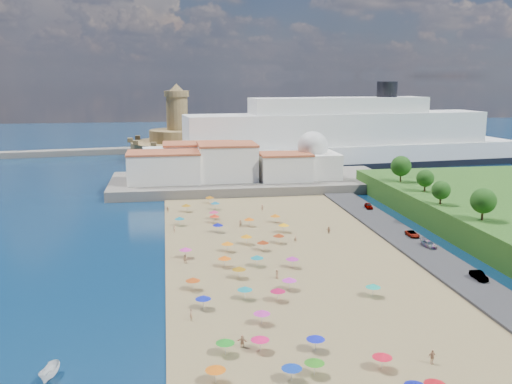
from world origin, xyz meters
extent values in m
plane|color=#071938|center=(0.00, 0.00, 0.00)|extent=(700.00, 700.00, 0.00)
cube|color=#59544C|center=(10.00, 73.00, 1.50)|extent=(90.00, 36.00, 3.00)
cube|color=#59544C|center=(-12.00, 108.00, 1.20)|extent=(18.00, 70.00, 2.40)
cube|color=silver|center=(-18.00, 69.00, 7.50)|extent=(22.00, 14.00, 9.00)
cube|color=silver|center=(2.00, 71.00, 8.50)|extent=(18.00, 16.00, 11.00)
cube|color=silver|center=(20.00, 67.00, 7.00)|extent=(16.00, 12.00, 8.00)
cube|color=silver|center=(-6.00, 83.00, 8.00)|extent=(24.00, 14.00, 10.00)
cube|color=silver|center=(30.00, 71.00, 7.00)|extent=(16.00, 16.00, 8.00)
sphere|color=silver|center=(30.00, 71.00, 13.00)|extent=(10.00, 10.00, 10.00)
cylinder|color=silver|center=(30.00, 71.00, 16.80)|extent=(1.20, 1.20, 1.60)
cylinder|color=#9D814E|center=(-12.00, 138.00, 4.00)|extent=(40.00, 40.00, 8.00)
cylinder|color=#9D814E|center=(-12.00, 138.00, 10.50)|extent=(24.00, 24.00, 5.00)
cylinder|color=#9D814E|center=(-12.00, 138.00, 20.00)|extent=(9.00, 9.00, 14.00)
cylinder|color=#9D814E|center=(-12.00, 138.00, 28.20)|extent=(10.40, 10.40, 2.40)
cone|color=#9D814E|center=(-12.00, 138.00, 30.90)|extent=(6.00, 6.00, 3.00)
cube|color=black|center=(50.53, 109.02, 1.23)|extent=(154.35, 38.93, 2.46)
cube|color=white|center=(50.53, 109.02, 4.55)|extent=(153.31, 38.42, 9.11)
cube|color=white|center=(50.53, 109.02, 15.18)|extent=(122.69, 31.14, 12.14)
cube|color=white|center=(50.53, 109.02, 24.29)|extent=(71.95, 21.69, 6.07)
cylinder|color=black|center=(70.65, 111.19, 30.36)|extent=(8.10, 8.10, 6.07)
cylinder|color=gray|center=(-5.39, -22.60, 1.25)|extent=(0.07, 0.07, 2.00)
cone|color=#0E7482|center=(-5.39, -22.60, 2.15)|extent=(2.50, 2.50, 0.60)
cylinder|color=gray|center=(-0.85, 7.63, 1.25)|extent=(0.07, 0.07, 2.00)
cone|color=orange|center=(-0.85, 7.63, 2.15)|extent=(2.50, 2.50, 0.60)
cylinder|color=gray|center=(5.51, -8.68, 1.25)|extent=(0.07, 0.07, 2.00)
cone|color=#A2228F|center=(5.51, -8.68, 2.15)|extent=(2.50, 2.50, 0.60)
cylinder|color=gray|center=(15.35, -24.73, 1.25)|extent=(0.07, 0.07, 2.00)
cone|color=#0F917D|center=(15.35, -24.73, 2.15)|extent=(2.50, 2.50, 0.60)
cylinder|color=gray|center=(6.10, 7.17, 1.25)|extent=(0.07, 0.07, 2.00)
cone|color=maroon|center=(6.10, 7.17, 2.15)|extent=(2.50, 2.50, 0.60)
cylinder|color=gray|center=(-5.07, -12.80, 1.25)|extent=(0.07, 0.07, 2.00)
cone|color=#8D600C|center=(-5.07, -12.80, 2.15)|extent=(2.50, 2.50, 0.60)
cylinder|color=gray|center=(-0.89, -6.91, 1.25)|extent=(0.07, 0.07, 2.00)
cone|color=#0E7384|center=(-0.89, -6.91, 2.15)|extent=(2.50, 2.50, 0.60)
cone|color=#0B1396|center=(9.18, -54.21, 2.15)|extent=(2.50, 2.50, 0.60)
cylinder|color=gray|center=(1.90, 22.21, 1.25)|extent=(0.07, 0.07, 2.00)
cone|color=#DD5F0C|center=(1.90, 22.21, 2.15)|extent=(2.50, 2.50, 0.60)
cylinder|color=gray|center=(-5.79, 30.80, 1.25)|extent=(0.07, 0.07, 2.00)
cone|color=#C0295C|center=(-5.79, 30.80, 2.15)|extent=(2.50, 2.50, 0.60)
cylinder|color=gray|center=(-6.00, 26.59, 1.25)|extent=(0.07, 0.07, 2.00)
cone|color=red|center=(-6.00, 26.59, 2.15)|extent=(2.50, 2.50, 0.60)
cylinder|color=gray|center=(-13.99, 0.31, 1.25)|extent=(0.07, 0.07, 2.00)
cone|color=#BD2893|center=(-13.99, 0.31, 2.15)|extent=(2.50, 2.50, 0.60)
cylinder|color=gray|center=(8.71, 24.58, 1.25)|extent=(0.07, 0.07, 2.00)
cone|color=#CC660B|center=(8.71, 24.58, 2.15)|extent=(2.50, 2.50, 0.60)
cylinder|color=gray|center=(1.29, -41.38, 1.25)|extent=(0.07, 0.07, 2.00)
cone|color=#0D18B5|center=(1.29, -41.38, 2.15)|extent=(2.50, 2.50, 0.60)
cylinder|color=gray|center=(-3.44, -48.29, 1.25)|extent=(0.07, 0.07, 2.00)
cone|color=#0B2E99|center=(-3.44, -48.29, 2.15)|extent=(2.50, 2.50, 0.60)
cylinder|color=gray|center=(-5.45, 48.64, 1.25)|extent=(0.07, 0.07, 2.00)
cone|color=#9B5C0E|center=(-5.45, 48.64, 2.15)|extent=(2.50, 2.50, 0.60)
cylinder|color=gray|center=(-13.43, -17.17, 1.25)|extent=(0.07, 0.07, 2.00)
cone|color=#A83C0D|center=(-13.43, -17.17, 2.15)|extent=(2.50, 2.50, 0.60)
cone|color=#B70E18|center=(11.54, -54.21, 2.15)|extent=(2.50, 2.50, 0.60)
cylinder|color=gray|center=(-5.41, 3.01, 1.25)|extent=(0.07, 0.07, 2.00)
cone|color=orange|center=(-5.41, 3.01, 2.15)|extent=(2.50, 2.50, 0.60)
cylinder|color=gray|center=(-5.94, 18.09, 1.25)|extent=(0.07, 0.07, 2.00)
cone|color=#0B0F94|center=(-5.94, 18.09, 2.15)|extent=(2.50, 2.50, 0.60)
cylinder|color=gray|center=(2.55, -19.63, 1.25)|extent=(0.07, 0.07, 2.00)
cone|color=#BF29B1|center=(2.55, -19.63, 2.15)|extent=(2.50, 2.50, 0.60)
cylinder|color=gray|center=(-4.54, 41.12, 1.25)|extent=(0.07, 0.07, 2.00)
cone|color=#0F618B|center=(-4.54, 41.12, 2.15)|extent=(2.50, 2.50, 0.60)
cylinder|color=gray|center=(-12.38, 39.40, 1.25)|extent=(0.07, 0.07, 2.00)
cone|color=#95640D|center=(-12.38, 39.40, 2.15)|extent=(2.50, 2.50, 0.60)
cylinder|color=gray|center=(-12.25, -25.37, 1.25)|extent=(0.07, 0.07, 2.00)
cone|color=#0B189B|center=(-12.25, -25.37, 2.15)|extent=(2.50, 2.50, 0.60)
cylinder|color=gray|center=(8.97, 15.70, 1.25)|extent=(0.07, 0.07, 2.00)
cone|color=#F1A10A|center=(8.97, 15.70, 2.15)|extent=(2.50, 2.50, 0.60)
cylinder|color=gray|center=(-14.48, 25.47, 1.25)|extent=(0.07, 0.07, 2.00)
cone|color=#0D657B|center=(-14.48, 25.47, 2.15)|extent=(2.50, 2.50, 0.60)
cylinder|color=gray|center=(8.07, -47.38, 1.25)|extent=(0.07, 0.07, 2.00)
cone|color=red|center=(8.07, -47.38, 2.15)|extent=(2.50, 2.50, 0.60)
cylinder|color=gray|center=(-12.30, -47.27, 1.25)|extent=(0.07, 0.07, 2.00)
cone|color=#D05A0B|center=(-12.30, -47.27, 2.15)|extent=(2.50, 2.50, 0.60)
cylinder|color=gray|center=(-10.46, -40.59, 1.25)|extent=(0.07, 0.07, 2.00)
cone|color=#16801B|center=(-10.46, -40.59, 2.15)|extent=(2.50, 2.50, 0.60)
cylinder|color=gray|center=(-0.47, -47.44, 1.25)|extent=(0.07, 0.07, 2.00)
cone|color=#277C16|center=(-0.47, -47.44, 2.15)|extent=(2.50, 2.50, 0.60)
cylinder|color=gray|center=(-5.88, -40.43, 1.25)|extent=(0.07, 0.07, 2.00)
cone|color=#D31055|center=(-5.88, -40.43, 2.15)|extent=(2.50, 2.50, 0.60)
cylinder|color=gray|center=(-0.31, -24.13, 1.25)|extent=(0.07, 0.07, 2.00)
cone|color=#A60D3D|center=(-0.31, -24.13, 2.15)|extent=(2.50, 2.50, 0.60)
cylinder|color=gray|center=(-4.27, -32.29, 1.25)|extent=(0.07, 0.07, 2.00)
cone|color=#B72796|center=(-4.27, -32.29, 2.15)|extent=(2.50, 2.50, 0.60)
cylinder|color=gray|center=(1.87, 2.65, 1.25)|extent=(0.07, 0.07, 2.00)
cone|color=maroon|center=(1.87, 2.65, 2.15)|extent=(2.50, 2.50, 0.60)
cylinder|color=gray|center=(-6.96, -6.35, 1.25)|extent=(0.07, 0.07, 2.00)
cone|color=#E2560A|center=(-6.96, -6.35, 2.15)|extent=(2.50, 2.50, 0.60)
imported|color=tan|center=(1.56, -14.06, 1.10)|extent=(0.75, 0.95, 1.70)
imported|color=tan|center=(-14.33, -29.35, 1.15)|extent=(0.47, 0.68, 1.79)
imported|color=tan|center=(-8.02, -38.89, 1.09)|extent=(1.62, 1.05, 1.67)
imported|color=tan|center=(-15.83, 19.42, 1.08)|extent=(0.93, 1.22, 1.67)
imported|color=tan|center=(14.73, -47.07, 1.20)|extent=(1.12, 0.50, 1.89)
imported|color=tan|center=(7.58, 36.77, 1.20)|extent=(1.37, 1.02, 1.90)
imported|color=tan|center=(18.87, 12.97, 1.08)|extent=(1.22, 1.57, 1.66)
imported|color=tan|center=(-17.26, 39.56, 1.08)|extent=(1.05, 0.63, 1.66)
imported|color=tan|center=(-0.21, 22.14, 1.13)|extent=(1.07, 0.99, 1.76)
imported|color=tan|center=(9.88, 7.57, 1.04)|extent=(0.66, 0.53, 1.57)
imported|color=tan|center=(-14.25, -2.82, 1.14)|extent=(1.03, 0.90, 1.77)
imported|color=white|center=(-31.69, -42.97, 0.83)|extent=(2.60, 4.55, 1.66)
imported|color=gray|center=(36.00, 6.27, 1.31)|extent=(2.12, 4.46, 1.23)
imported|color=gray|center=(36.00, 33.99, 1.42)|extent=(2.24, 4.41, 1.44)
imported|color=gray|center=(36.00, -1.75, 1.33)|extent=(2.32, 4.55, 1.26)
imported|color=gray|center=(36.00, -21.12, 1.40)|extent=(1.49, 4.26, 1.40)
cylinder|color=#382314|center=(47.50, -1.74, 7.48)|extent=(0.50, 0.50, 2.96)
sphere|color=#14380F|center=(47.50, -1.74, 10.14)|extent=(5.32, 5.32, 5.32)
cylinder|color=#382314|center=(45.90, 13.60, 7.23)|extent=(0.50, 0.50, 2.45)
sphere|color=#14380F|center=(45.90, 13.60, 9.43)|extent=(4.41, 4.41, 4.41)
cylinder|color=#382314|center=(49.04, 28.54, 7.27)|extent=(0.50, 0.50, 2.53)
sphere|color=#14380F|center=(49.04, 28.54, 9.55)|extent=(4.56, 4.56, 4.56)
cylinder|color=#382314|center=(48.50, 42.94, 7.60)|extent=(0.50, 0.50, 3.21)
sphere|color=#14380F|center=(48.50, 42.94, 10.49)|extent=(5.78, 5.78, 5.78)
camera|label=1|loc=(-17.21, -108.14, 35.44)|focal=40.00mm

